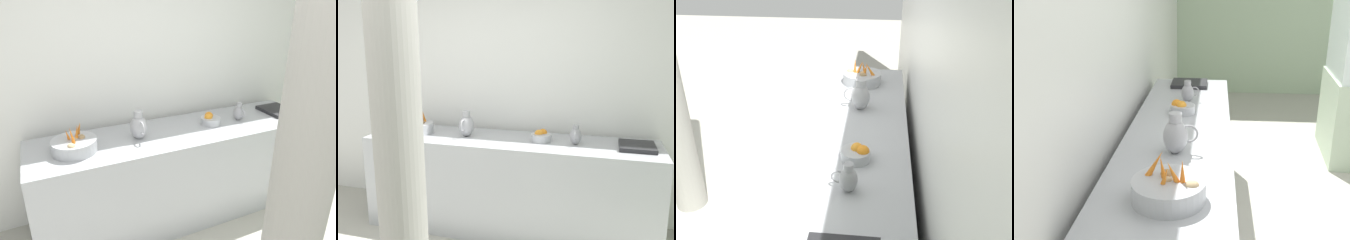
{
  "view_description": "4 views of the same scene",
  "coord_description": "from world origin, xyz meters",
  "views": [
    {
      "loc": [
        0.82,
        -0.9,
        2.05
      ],
      "look_at": [
        -1.42,
        0.11,
        1.06
      ],
      "focal_mm": 32.31,
      "sensor_mm": 36.0,
      "label": 1
    },
    {
      "loc": [
        1.59,
        1.17,
        1.76
      ],
      "look_at": [
        -1.37,
        0.29,
        1.12
      ],
      "focal_mm": 37.03,
      "sensor_mm": 36.0,
      "label": 2
    },
    {
      "loc": [
        -1.62,
        2.57,
        2.24
      ],
      "look_at": [
        -1.39,
        0.34,
        1.06
      ],
      "focal_mm": 39.49,
      "sensor_mm": 36.0,
      "label": 3
    },
    {
      "loc": [
        -1.24,
        -2.39,
        1.94
      ],
      "look_at": [
        -1.46,
        0.17,
        1.01
      ],
      "focal_mm": 43.46,
      "sensor_mm": 36.0,
      "label": 4
    }
  ],
  "objects": [
    {
      "name": "metal_pitcher_tall",
      "position": [
        -1.47,
        -0.14,
        1.03
      ],
      "size": [
        0.21,
        0.15,
        0.25
      ],
      "color": "#A3A3A8",
      "rests_on": "prep_counter"
    },
    {
      "name": "tile_wall_left",
      "position": [
        -1.95,
        0.79,
        1.5
      ],
      "size": [
        0.1,
        8.01,
        3.0
      ],
      "primitive_type": "cube",
      "color": "white",
      "rests_on": "ground_plane"
    },
    {
      "name": "vegetable_colander",
      "position": [
        -1.45,
        -0.69,
        0.97
      ],
      "size": [
        0.36,
        0.36,
        0.23
      ],
      "color": "#ADAFB5",
      "rests_on": "prep_counter"
    },
    {
      "name": "prep_counter",
      "position": [
        -1.48,
        0.29,
        0.46
      ],
      "size": [
        0.71,
        2.76,
        0.92
      ],
      "primitive_type": "cube",
      "color": "#ADAFB5",
      "rests_on": "ground_plane"
    },
    {
      "name": "ground_plane",
      "position": [
        0.0,
        0.0,
        0.0
      ],
      "size": [
        14.9,
        14.9,
        0.0
      ],
      "primitive_type": "plane",
      "color": "#ADAA9E"
    },
    {
      "name": "metal_pitcher_short",
      "position": [
        -1.47,
        0.91,
        1.0
      ],
      "size": [
        0.15,
        0.11,
        0.18
      ],
      "color": "#939399",
      "rests_on": "prep_counter"
    },
    {
      "name": "orange_bowl",
      "position": [
        -1.5,
        0.6,
        0.96
      ],
      "size": [
        0.19,
        0.19,
        0.11
      ],
      "color": "#ADAFB5",
      "rests_on": "prep_counter"
    }
  ]
}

